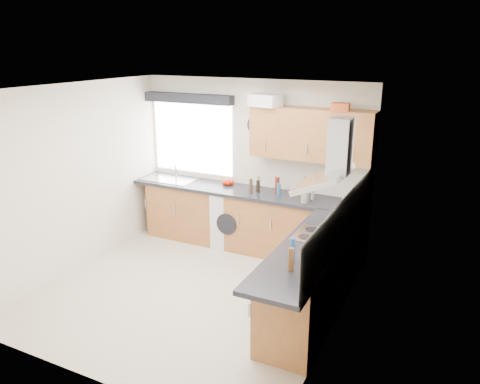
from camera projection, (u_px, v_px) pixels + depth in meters
The scene contains 36 objects.
ground_plane at pixel (192, 291), 5.89m from camera, with size 3.60×3.60×0.00m, color beige.
ceiling at pixel (186, 88), 5.13m from camera, with size 3.60×3.60×0.02m, color white.
wall_back at pixel (253, 163), 7.05m from camera, with size 3.60×0.02×2.50m, color silver.
wall_front at pixel (76, 255), 3.97m from camera, with size 3.60×0.02×2.50m, color silver.
wall_left at pixel (75, 178), 6.27m from camera, with size 0.02×3.60×2.50m, color silver.
wall_right at pixel (340, 221), 4.75m from camera, with size 0.02×3.60×2.50m, color silver.
window at pixel (193, 138), 7.39m from camera, with size 1.40×0.02×1.10m, color silver.
window_blind at pixel (188, 98), 7.13m from camera, with size 1.50×0.18×0.14m, color black.
splashback at pixel (346, 218), 5.03m from camera, with size 0.01×3.00×0.54m, color white.
base_cab_back at pixel (238, 219), 7.09m from camera, with size 3.00×0.58×0.86m, color brown.
base_cab_corner at pixel (343, 238), 6.41m from camera, with size 0.60×0.60×0.86m, color brown.
base_cab_right at pixel (313, 280), 5.25m from camera, with size 0.58×2.10×0.86m, color brown.
worktop_back at pixel (244, 192), 6.90m from camera, with size 3.60×0.62×0.05m, color black.
worktop_right at pixel (310, 248), 4.99m from camera, with size 0.62×2.42×0.05m, color black.
sink at pixel (169, 177), 7.44m from camera, with size 0.84×0.46×0.10m, color #AEB4BF, non-canonical shape.
oven at pixel (316, 275), 5.38m from camera, with size 0.56×0.58×0.85m, color black.
hob_plate at pixel (318, 236), 5.24m from camera, with size 0.52×0.52×0.01m, color #AEB4BF.
extractor_hood at pixel (332, 163), 4.94m from camera, with size 0.52×0.78×0.66m, color #AEB4BF, non-canonical shape.
upper_cabinets at pixel (311, 134), 6.34m from camera, with size 1.70×0.35×0.70m, color brown.
washing_machine at pixel (236, 218), 7.12m from camera, with size 0.61×0.59×0.89m, color silver.
wall_clock at pixel (256, 125), 6.84m from camera, with size 0.28×0.28×0.04m, color black.
casserole at pixel (265, 100), 6.40m from camera, with size 0.40×0.29×0.17m, color silver.
storage_box at pixel (340, 107), 5.96m from camera, with size 0.22×0.19×0.10m, color #AF431C.
utensil_pot at pixel (305, 197), 6.33m from camera, with size 0.11×0.11×0.15m, color gray.
kitchen_roll at pixel (346, 208), 5.79m from camera, with size 0.11×0.11×0.24m, color silver.
tomato_cluster at pixel (228, 182), 7.16m from camera, with size 0.16×0.16×0.07m, color #BB1803, non-canonical shape.
jar_0 at pixel (251, 186), 6.72m from camera, with size 0.05×0.05×0.21m, color #382B1F.
jar_1 at pixel (258, 186), 6.77m from camera, with size 0.05×0.05×0.18m, color black.
jar_2 at pixel (302, 191), 6.59m from camera, with size 0.04×0.04×0.16m, color #1A5280.
jar_3 at pixel (258, 184), 6.78m from camera, with size 0.04×0.04×0.25m, color olive.
jar_4 at pixel (277, 186), 6.68m from camera, with size 0.07×0.07×0.25m, color maroon.
jar_5 at pixel (313, 192), 6.44m from camera, with size 0.04×0.04×0.23m, color #B0A296.
jar_6 at pixel (302, 195), 6.40m from camera, with size 0.04×0.04×0.18m, color #403023.
jar_7 at pixel (279, 190), 6.59m from camera, with size 0.05×0.05×0.19m, color #1A597F.
bottle_0 at pixel (293, 250), 4.60m from camera, with size 0.05×0.05×0.24m, color navy.
bottle_1 at pixel (291, 259), 4.41m from camera, with size 0.06×0.06×0.23m, color brown.
Camera 1 is at (2.85, -4.44, 2.96)m, focal length 35.00 mm.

